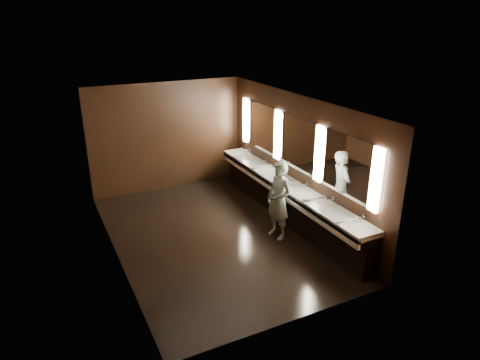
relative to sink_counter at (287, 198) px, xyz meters
name	(u,v)px	position (x,y,z in m)	size (l,w,h in m)	color
floor	(215,235)	(-1.79, 0.00, -0.50)	(6.00, 6.00, 0.00)	black
ceiling	(211,103)	(-1.79, 0.00, 2.30)	(4.00, 6.00, 0.02)	#2D2D2B
wall_back	(167,137)	(-1.79, 3.00, 0.90)	(4.00, 0.02, 2.80)	black
wall_front	(297,240)	(-1.79, -3.00, 0.90)	(4.00, 0.02, 2.80)	black
wall_left	(111,191)	(-3.79, 0.00, 0.90)	(0.02, 6.00, 2.80)	black
wall_right	(297,159)	(0.21, 0.00, 0.90)	(0.02, 6.00, 2.80)	black
sink_counter	(287,198)	(0.00, 0.00, 0.00)	(0.55, 5.40, 1.01)	black
mirror_band	(297,144)	(0.19, 0.00, 1.25)	(0.06, 5.03, 1.15)	white
person	(279,200)	(-0.62, -0.62, 0.33)	(0.60, 0.39, 1.65)	#84BBC4
trash_bin	(282,212)	(-0.22, -0.13, -0.23)	(0.34, 0.34, 0.52)	black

